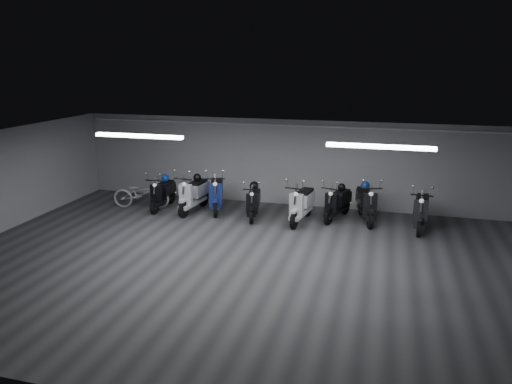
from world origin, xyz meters
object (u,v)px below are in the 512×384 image
(scooter_2, at_px, (193,189))
(helmet_2, at_px, (254,186))
(scooter_9, at_px, (422,205))
(helmet_4, at_px, (365,185))
(helmet_0, at_px, (342,187))
(scooter_7, at_px, (338,198))
(bicycle, at_px, (141,190))
(scooter_6, at_px, (302,198))
(scooter_4, at_px, (216,188))
(scooter_8, at_px, (366,198))
(scooter_5, at_px, (253,197))
(helmet_1, at_px, (165,178))
(helmet_3, at_px, (197,177))
(scooter_1, at_px, (162,189))

(scooter_2, xyz_separation_m, helmet_2, (1.93, 0.14, 0.19))
(scooter_9, distance_m, helmet_4, 1.72)
(helmet_2, bearing_deg, helmet_0, 10.86)
(scooter_7, relative_size, helmet_2, 6.30)
(bicycle, bearing_deg, helmet_4, -93.60)
(scooter_6, distance_m, helmet_2, 1.55)
(scooter_4, height_order, scooter_7, scooter_4)
(scooter_2, height_order, scooter_4, same)
(scooter_8, relative_size, helmet_0, 8.21)
(scooter_9, xyz_separation_m, helmet_0, (-2.27, 0.51, 0.22))
(scooter_5, xyz_separation_m, helmet_2, (-0.04, 0.23, 0.29))
(bicycle, bearing_deg, scooter_2, -97.12)
(scooter_5, relative_size, scooter_9, 0.88)
(helmet_0, bearing_deg, scooter_9, -12.63)
(scooter_4, xyz_separation_m, helmet_4, (4.53, 0.45, 0.29))
(scooter_5, relative_size, helmet_4, 6.54)
(scooter_2, bearing_deg, helmet_4, 13.36)
(scooter_6, height_order, helmet_0, scooter_6)
(helmet_4, bearing_deg, scooter_8, -76.05)
(scooter_6, height_order, scooter_8, scooter_6)
(helmet_1, bearing_deg, scooter_9, -0.97)
(scooter_2, xyz_separation_m, scooter_6, (3.45, -0.13, -0.02))
(helmet_2, bearing_deg, helmet_3, 176.04)
(scooter_9, distance_m, helmet_1, 7.86)
(helmet_4, bearing_deg, scooter_6, -154.51)
(scooter_7, relative_size, helmet_4, 6.84)
(scooter_1, xyz_separation_m, bicycle, (-0.70, -0.11, -0.08))
(scooter_9, distance_m, helmet_3, 6.77)
(scooter_7, xyz_separation_m, bicycle, (-6.21, -0.50, -0.08))
(helmet_1, bearing_deg, scooter_4, -0.33)
(scooter_7, relative_size, scooter_9, 0.93)
(scooter_5, relative_size, helmet_3, 6.88)
(scooter_5, bearing_deg, helmet_0, 6.02)
(scooter_5, bearing_deg, helmet_2, 90.00)
(scooter_4, relative_size, scooter_5, 1.17)
(scooter_7, bearing_deg, helmet_2, -155.51)
(scooter_7, height_order, helmet_2, scooter_7)
(scooter_5, bearing_deg, helmet_4, 3.87)
(helmet_2, distance_m, helmet_4, 3.32)
(scooter_2, xyz_separation_m, helmet_1, (-1.07, 0.26, 0.21))
(scooter_4, bearing_deg, scooter_6, -24.92)
(scooter_4, distance_m, scooter_6, 2.81)
(scooter_4, height_order, helmet_0, scooter_4)
(bicycle, bearing_deg, helmet_1, -73.05)
(scooter_2, relative_size, helmet_4, 7.66)
(scooter_2, height_order, helmet_3, scooter_2)
(scooter_7, bearing_deg, helmet_3, -159.78)
(scooter_4, distance_m, helmet_1, 1.75)
(scooter_7, xyz_separation_m, helmet_3, (-4.41, -0.13, 0.38))
(scooter_9, bearing_deg, scooter_6, -169.77)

